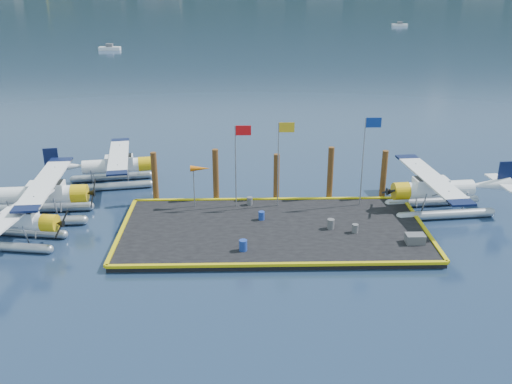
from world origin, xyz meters
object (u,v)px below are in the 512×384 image
(seaplane_c, at_px, (115,168))
(drum_0, at_px, (261,216))
(drum_3, at_px, (243,245))
(piling_4, at_px, (383,176))
(seaplane_b, at_px, (41,197))
(flagpole_yellow, at_px, (281,151))
(drum_5, at_px, (250,201))
(windsock, at_px, (200,169))
(crate, at_px, (415,239))
(drum_1, at_px, (331,224))
(flagpole_blue, at_px, (366,148))
(seaplane_d, at_px, (435,192))
(piling_1, at_px, (216,177))
(piling_0, at_px, (155,178))
(piling_3, at_px, (330,175))
(flagpole_red, at_px, (238,153))
(seaplane_a, at_px, (16,223))
(drum_2, at_px, (355,228))
(piling_2, at_px, (276,179))

(seaplane_c, bearing_deg, drum_0, 45.70)
(drum_3, xyz_separation_m, piling_4, (10.52, 8.58, 1.25))
(seaplane_b, relative_size, flagpole_yellow, 1.70)
(piling_4, bearing_deg, drum_5, -171.98)
(windsock, bearing_deg, crate, -24.28)
(drum_1, height_order, windsock, windsock)
(flagpole_blue, bearing_deg, seaplane_d, -6.62)
(piling_1, bearing_deg, piling_4, 0.00)
(seaplane_b, xyz_separation_m, seaplane_c, (3.74, 6.63, -0.16))
(flagpole_blue, distance_m, piling_1, 11.12)
(drum_5, bearing_deg, windsock, -176.92)
(piling_0, bearing_deg, piling_4, 0.00)
(drum_5, xyz_separation_m, piling_3, (6.01, 1.41, 1.45))
(drum_3, relative_size, drum_5, 1.17)
(flagpole_red, height_order, windsock, flagpole_red)
(seaplane_c, height_order, piling_0, piling_0)
(seaplane_d, relative_size, crate, 8.76)
(piling_4, bearing_deg, seaplane_a, -165.42)
(drum_5, distance_m, flagpole_blue, 9.13)
(flagpole_red, bearing_deg, windsock, 180.00)
(drum_1, height_order, piling_4, piling_4)
(drum_0, xyz_separation_m, flagpole_blue, (7.44, 2.43, 3.99))
(drum_3, bearing_deg, seaplane_c, 129.26)
(drum_1, height_order, piling_3, piling_3)
(drum_0, height_order, piling_0, piling_0)
(drum_1, bearing_deg, seaplane_a, -177.45)
(seaplane_d, distance_m, drum_5, 13.31)
(flagpole_red, xyz_separation_m, piling_0, (-6.21, 1.60, -2.40))
(seaplane_c, height_order, flagpole_blue, flagpole_blue)
(drum_0, bearing_deg, flagpole_red, 122.47)
(drum_2, xyz_separation_m, piling_2, (-4.78, 6.23, 1.21))
(crate, bearing_deg, seaplane_b, 168.16)
(seaplane_b, distance_m, piling_4, 24.70)
(piling_1, bearing_deg, flagpole_red, -43.15)
(seaplane_c, bearing_deg, seaplane_b, -38.86)
(drum_1, relative_size, windsock, 0.21)
(drum_2, relative_size, crate, 0.49)
(seaplane_d, relative_size, piling_3, 2.41)
(flagpole_blue, relative_size, piling_2, 1.71)
(drum_3, xyz_separation_m, drum_5, (0.51, 7.17, -0.05))
(drum_1, bearing_deg, crate, -24.17)
(drum_3, distance_m, crate, 10.81)
(flagpole_red, xyz_separation_m, piling_4, (10.79, 1.60, -2.40))
(seaplane_d, xyz_separation_m, piling_2, (-11.24, 2.19, 0.30))
(drum_2, bearing_deg, piling_0, 155.68)
(windsock, bearing_deg, flagpole_blue, -0.00)
(flagpole_yellow, distance_m, piling_4, 8.35)
(seaplane_b, bearing_deg, drum_5, 90.94)
(drum_0, height_order, drum_3, drum_3)
(piling_1, bearing_deg, drum_1, -35.65)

